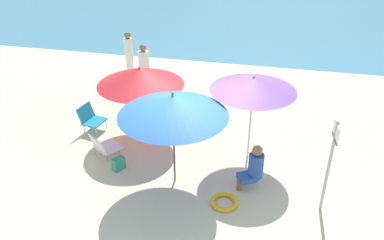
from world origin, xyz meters
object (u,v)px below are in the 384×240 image
object	(u,v)px
beach_chair_b	(104,146)
person_c	(129,56)
umbrella_blue	(173,105)
beach_chair_c	(162,101)
umbrella_red	(140,76)
swim_ring	(224,202)
umbrella_purple	(253,83)
person_b	(254,167)
person_a	(144,70)
beach_chair_a	(90,118)
beach_bag	(119,164)
warning_sign	(331,156)

from	to	relation	value
beach_chair_b	person_c	distance (m)	4.42
umbrella_blue	beach_chair_c	xyz separation A→B (m)	(-1.16, 3.07, -1.54)
umbrella_red	beach_chair_c	xyz separation A→B (m)	(0.12, 1.32, -1.31)
umbrella_red	swim_ring	world-z (taller)	umbrella_red
umbrella_purple	person_b	distance (m)	1.77
umbrella_purple	person_a	bearing A→B (deg)	141.75
person_c	umbrella_purple	bearing A→B (deg)	-51.58
umbrella_blue	umbrella_red	size ratio (longest dim) A/B	1.04
umbrella_blue	person_a	world-z (taller)	umbrella_blue
beach_chair_b	person_b	distance (m)	3.50
person_c	swim_ring	size ratio (longest dim) A/B	2.95
beach_chair_c	person_a	bearing A→B (deg)	-124.71
beach_chair_a	swim_ring	xyz separation A→B (m)	(3.82, -2.12, -0.31)
beach_chair_b	umbrella_purple	bearing A→B (deg)	-41.45
beach_bag	person_b	bearing A→B (deg)	0.33
beach_chair_b	swim_ring	distance (m)	3.17
umbrella_blue	umbrella_purple	size ratio (longest dim) A/B	1.05
umbrella_blue	beach_chair_c	world-z (taller)	umbrella_blue
beach_chair_b	umbrella_blue	bearing A→B (deg)	-70.69
warning_sign	person_c	bearing A→B (deg)	133.83
beach_chair_a	person_a	distance (m)	2.51
beach_chair_c	person_a	size ratio (longest dim) A/B	0.42
person_b	person_c	xyz separation A→B (m)	(-4.41, 4.66, 0.34)
umbrella_blue	warning_sign	world-z (taller)	umbrella_blue
person_c	person_b	bearing A→B (deg)	-58.16
person_a	swim_ring	bearing A→B (deg)	-84.31
beach_chair_c	person_b	xyz separation A→B (m)	(2.80, -2.91, 0.23)
person_b	umbrella_purple	bearing A→B (deg)	-109.34
beach_chair_b	warning_sign	distance (m)	5.00
umbrella_red	person_c	xyz separation A→B (m)	(-1.48, 3.07, -0.73)
beach_chair_c	swim_ring	distance (m)	4.26
umbrella_purple	person_b	bearing A→B (deg)	-79.82
umbrella_blue	umbrella_red	distance (m)	2.18
beach_chair_b	swim_ring	bearing A→B (deg)	-73.61
person_c	beach_bag	bearing A→B (deg)	-84.58
beach_chair_c	swim_ring	size ratio (longest dim) A/B	1.19
warning_sign	beach_bag	world-z (taller)	warning_sign
umbrella_blue	person_a	bearing A→B (deg)	116.41
person_a	beach_bag	world-z (taller)	person_a
beach_bag	beach_chair_a	bearing A→B (deg)	132.28
warning_sign	beach_bag	size ratio (longest dim) A/B	7.06
beach_chair_b	beach_bag	xyz separation A→B (m)	(0.50, -0.39, -0.15)
beach_chair_b	swim_ring	world-z (taller)	beach_chair_b
swim_ring	umbrella_blue	bearing A→B (deg)	156.37
umbrella_purple	swim_ring	xyz separation A→B (m)	(-0.29, -1.79, -1.82)
umbrella_blue	beach_chair_a	bearing A→B (deg)	148.90
beach_chair_b	beach_chair_a	bearing A→B (deg)	73.46
umbrella_blue	beach_chair_b	size ratio (longest dim) A/B	2.76
beach_chair_b	person_c	size ratio (longest dim) A/B	0.48
umbrella_red	beach_chair_a	size ratio (longest dim) A/B	3.14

